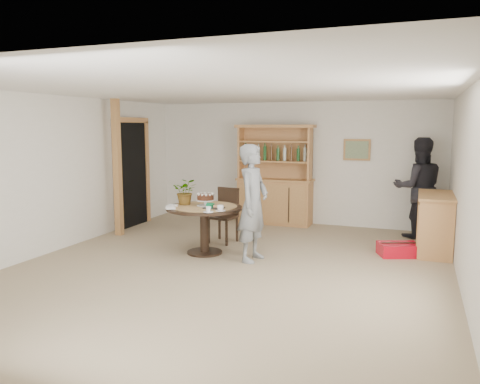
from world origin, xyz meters
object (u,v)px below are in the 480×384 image
Objects in this scene: dining_chair at (225,211)px; hutch at (275,191)px; adult_person at (419,188)px; teen_boy at (253,203)px; red_suitcase at (399,249)px; sideboard at (435,223)px; dining_table at (204,216)px.

hutch is at bearing 86.62° from dining_chair.
adult_person is at bearing -5.29° from hutch.
adult_person is (2.29, 2.47, 0.03)m from teen_boy.
dining_chair is at bearing 160.88° from red_suitcase.
hutch is 1.62× the size of sideboard.
red_suitcase is (2.89, 0.12, -0.43)m from dining_chair.
teen_boy is 3.37m from adult_person.
dining_chair is at bearing 47.52° from teen_boy.
adult_person is 1.66m from red_suitcase.
adult_person is at bearing 36.99° from dining_table.
dining_chair reaches higher than dining_table.
dining_table is 1.70× the size of red_suitcase.
sideboard is at bearing -22.21° from hutch.
dining_table is at bearing 88.72° from teen_boy.
adult_person is at bearing -37.47° from teen_boy.
red_suitcase is at bearing 66.02° from adult_person.
dining_table is at bearing 176.63° from red_suitcase.
sideboard is at bearing 18.92° from red_suitcase.
hutch is at bearing 124.89° from red_suitcase.
red_suitcase is at bearing -33.69° from hutch.
sideboard is at bearing -54.53° from teen_boy.
red_suitcase is at bearing 18.04° from dining_table.
dining_chair is 2.92m from red_suitcase.
adult_person is (3.13, 1.54, 0.37)m from dining_chair.
dining_table is at bearing -82.66° from dining_chair.
teen_boy reaches higher than red_suitcase.
adult_person is at bearing 105.43° from sideboard.
adult_person is at bearing 58.78° from red_suitcase.
dining_table is at bearing 22.82° from adult_person.
sideboard is 1.05× the size of dining_table.
teen_boy reaches higher than dining_table.
dining_chair is (-3.41, -0.56, 0.06)m from sideboard.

